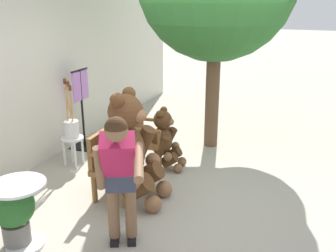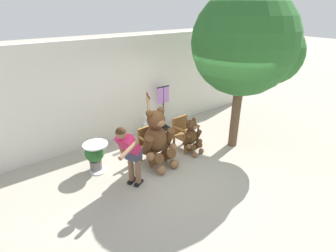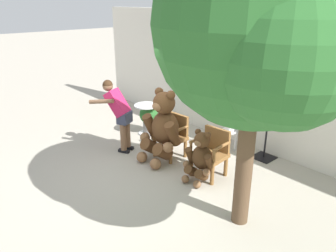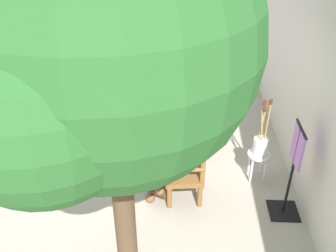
% 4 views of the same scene
% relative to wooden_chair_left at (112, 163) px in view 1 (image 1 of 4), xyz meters
% --- Properties ---
extents(ground_plane, '(60.00, 60.00, 0.00)m').
position_rel_wooden_chair_left_xyz_m(ground_plane, '(0.53, -0.74, -0.46)').
color(ground_plane, '#A8A091').
extents(back_wall, '(10.00, 0.16, 2.80)m').
position_rel_wooden_chair_left_xyz_m(back_wall, '(0.53, 1.66, 0.94)').
color(back_wall, silver).
rests_on(back_wall, ground).
extents(wooden_chair_left, '(0.58, 0.55, 0.86)m').
position_rel_wooden_chair_left_xyz_m(wooden_chair_left, '(0.00, 0.00, 0.00)').
color(wooden_chair_left, brown).
rests_on(wooden_chair_left, ground).
extents(wooden_chair_right, '(0.61, 0.58, 0.86)m').
position_rel_wooden_chair_left_xyz_m(wooden_chair_right, '(1.04, -0.00, 0.00)').
color(wooden_chair_right, brown).
rests_on(wooden_chair_right, ground).
extents(teddy_bear_large, '(0.86, 0.83, 1.44)m').
position_rel_wooden_chair_left_xyz_m(teddy_bear_large, '(0.01, -0.26, 0.24)').
color(teddy_bear_large, brown).
rests_on(teddy_bear_large, ground).
extents(teddy_bear_small, '(0.57, 0.55, 0.94)m').
position_rel_wooden_chair_left_xyz_m(teddy_bear_small, '(1.05, -0.29, -0.00)').
color(teddy_bear_small, '#4C3019').
rests_on(teddy_bear_small, ground).
extents(person_visitor, '(0.72, 0.70, 1.50)m').
position_rel_wooden_chair_left_xyz_m(person_visitor, '(-0.94, -0.64, 0.44)').
color(person_visitor, black).
rests_on(person_visitor, ground).
extents(white_stool, '(0.34, 0.34, 0.46)m').
position_rel_wooden_chair_left_xyz_m(white_stool, '(0.61, 1.05, -0.11)').
color(white_stool, silver).
rests_on(white_stool, ground).
extents(brush_bucket, '(0.22, 0.22, 0.91)m').
position_rel_wooden_chair_left_xyz_m(brush_bucket, '(0.61, 1.05, 0.18)').
color(brush_bucket, white).
rests_on(brush_bucket, white_stool).
extents(round_side_table, '(0.56, 0.56, 0.72)m').
position_rel_wooden_chair_left_xyz_m(round_side_table, '(-1.27, 0.33, -0.01)').
color(round_side_table, silver).
rests_on(round_side_table, ground).
extents(potted_plant, '(0.44, 0.44, 0.68)m').
position_rel_wooden_chair_left_xyz_m(potted_plant, '(-1.29, 0.42, -0.07)').
color(potted_plant, slate).
rests_on(potted_plant, ground).
extents(clothing_display_stand, '(0.44, 0.40, 1.36)m').
position_rel_wooden_chair_left_xyz_m(clothing_display_stand, '(1.31, 1.32, 0.26)').
color(clothing_display_stand, black).
rests_on(clothing_display_stand, ground).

